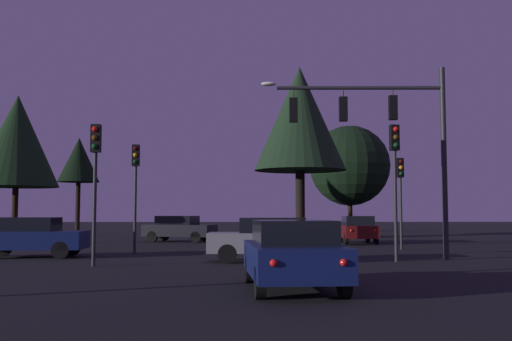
{
  "coord_description": "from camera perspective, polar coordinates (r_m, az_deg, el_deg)",
  "views": [
    {
      "loc": [
        -0.89,
        -5.1,
        1.67
      ],
      "look_at": [
        -0.52,
        20.35,
        3.54
      ],
      "focal_mm": 40.88,
      "sensor_mm": 36.0,
      "label": 1
    }
  ],
  "objects": [
    {
      "name": "traffic_light_far_side",
      "position": [
        24.87,
        -11.71,
        -0.57
      ],
      "size": [
        0.3,
        0.35,
        4.55
      ],
      "color": "#232326",
      "rests_on": "ground"
    },
    {
      "name": "ground_plane",
      "position": [
        29.66,
        0.89,
        -7.44
      ],
      "size": [
        168.0,
        168.0,
        0.0
      ],
      "primitive_type": "plane",
      "color": "black",
      "rests_on": "ground"
    },
    {
      "name": "tree_behind_sign",
      "position": [
        34.75,
        -22.35,
        2.69
      ],
      "size": [
        4.6,
        4.6,
        8.22
      ],
      "color": "black",
      "rests_on": "ground"
    },
    {
      "name": "car_parked_lot",
      "position": [
        33.28,
        9.9,
        -5.66
      ],
      "size": [
        1.92,
        4.06,
        1.52
      ],
      "color": "#4C0F0F",
      "rests_on": "ground"
    },
    {
      "name": "car_crossing_left",
      "position": [
        23.87,
        -21.21,
        -6.03
      ],
      "size": [
        4.16,
        1.95,
        1.52
      ],
      "color": "#0F1947",
      "rests_on": "ground"
    },
    {
      "name": "car_far_lane",
      "position": [
        34.71,
        -7.55,
        -5.62
      ],
      "size": [
        4.48,
        2.92,
        1.52
      ],
      "color": "black",
      "rests_on": "ground"
    },
    {
      "name": "car_crossing_right",
      "position": [
        20.38,
        1.29,
        -6.68
      ],
      "size": [
        4.27,
        1.78,
        1.52
      ],
      "color": "gray",
      "rests_on": "ground"
    },
    {
      "name": "traffic_light_corner_right",
      "position": [
        20.82,
        13.45,
        0.53
      ],
      "size": [
        0.33,
        0.37,
        4.76
      ],
      "color": "#232326",
      "rests_on": "ground"
    },
    {
      "name": "tree_left_far",
      "position": [
        42.51,
        9.14,
        0.47
      ],
      "size": [
        5.78,
        5.78,
        7.99
      ],
      "color": "black",
      "rests_on": "ground"
    },
    {
      "name": "traffic_signal_mast_arm",
      "position": [
        21.94,
        12.52,
        4.23
      ],
      "size": [
        6.78,
        0.43,
        7.04
      ],
      "color": "#232326",
      "rests_on": "ground"
    },
    {
      "name": "car_nearside_lane",
      "position": [
        12.93,
        3.6,
        -8.09
      ],
      "size": [
        2.16,
        4.29,
        1.52
      ],
      "color": "#0F1947",
      "rests_on": "ground"
    },
    {
      "name": "traffic_light_median",
      "position": [
        27.8,
        13.96,
        -1.34
      ],
      "size": [
        0.3,
        0.35,
        4.23
      ],
      "color": "#232326",
      "rests_on": "ground"
    },
    {
      "name": "traffic_light_corner_left",
      "position": [
        19.3,
        -15.46,
        0.47
      ],
      "size": [
        0.31,
        0.36,
        4.52
      ],
      "color": "#232326",
      "rests_on": "ground"
    },
    {
      "name": "tree_center_horizon",
      "position": [
        29.68,
        4.31,
        5.06
      ],
      "size": [
        4.62,
        4.62,
        9.14
      ],
      "color": "black",
      "rests_on": "ground"
    },
    {
      "name": "tree_right_cluster",
      "position": [
        45.98,
        -16.95,
        0.94
      ],
      "size": [
        3.09,
        3.09,
        7.39
      ],
      "color": "black",
      "rests_on": "ground"
    }
  ]
}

